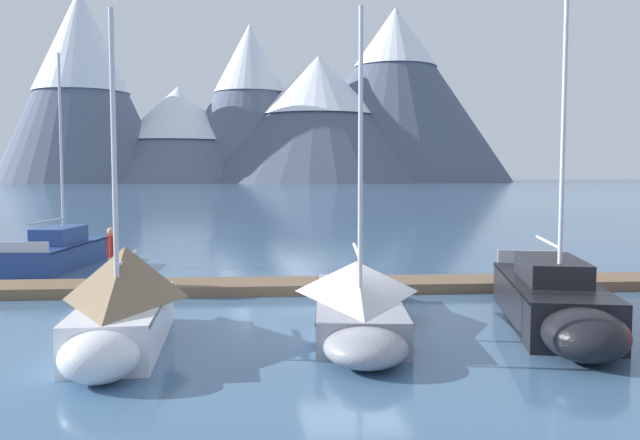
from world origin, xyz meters
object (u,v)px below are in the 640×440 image
Objects in this scene: sailboat_second_berth at (123,301)px; sailboat_mid_dock_starboard at (555,301)px; person_on_dock at (111,253)px; sailboat_nearest_berth at (64,250)px; sailboat_mid_dock_port at (358,298)px.

sailboat_second_berth is 0.77× the size of sailboat_mid_dock_starboard.
person_on_dock is at bearing 102.28° from sailboat_second_berth.
sailboat_nearest_berth is 14.70m from sailboat_mid_dock_port.
sailboat_mid_dock_starboard is at bearing -41.39° from sailboat_nearest_berth.
sailboat_mid_dock_port is at bearing -36.96° from person_on_dock.
person_on_dock is at bearing -65.95° from sailboat_nearest_berth.
sailboat_mid_dock_starboard reaches higher than sailboat_mid_dock_port.
sailboat_second_berth is 3.97× the size of person_on_dock.
sailboat_nearest_berth is 1.20× the size of sailboat_second_berth.
sailboat_nearest_berth is 1.10× the size of sailboat_mid_dock_port.
sailboat_second_berth is at bearing -169.13° from sailboat_mid_dock_port.
sailboat_mid_dock_starboard is 12.14m from person_on_dock.
sailboat_second_berth is at bearing -71.23° from sailboat_nearest_berth.
sailboat_second_berth is 5.20m from sailboat_mid_dock_port.
sailboat_nearest_berth is at bearing 114.05° from person_on_dock.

